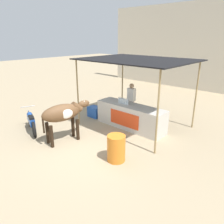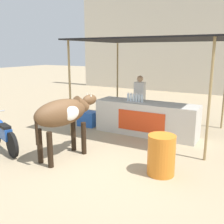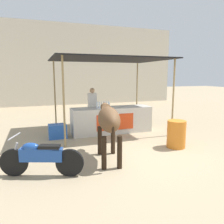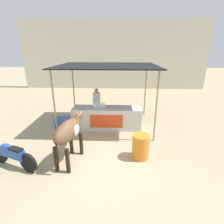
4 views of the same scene
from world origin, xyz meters
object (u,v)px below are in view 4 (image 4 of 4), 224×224
object	(u,v)px
stall_counter	(107,118)
vendor_behind_counter	(97,105)
cooler_box	(63,123)
water_barrel	(141,147)
cow	(69,131)
motorcycle_parked	(12,154)

from	to	relation	value
stall_counter	vendor_behind_counter	xyz separation A→B (m)	(-0.55, 0.75, 0.37)
cooler_box	water_barrel	xyz separation A→B (m)	(3.25, -2.19, 0.17)
water_barrel	cow	size ratio (longest dim) A/B	0.44
vendor_behind_counter	water_barrel	bearing A→B (deg)	-59.52
stall_counter	vendor_behind_counter	size ratio (longest dim) A/B	1.82
stall_counter	water_barrel	world-z (taller)	stall_counter
vendor_behind_counter	cooler_box	distance (m)	1.80
cooler_box	water_barrel	bearing A→B (deg)	-33.97
cooler_box	cow	world-z (taller)	cow
vendor_behind_counter	motorcycle_parked	world-z (taller)	vendor_behind_counter
cooler_box	motorcycle_parked	distance (m)	2.90
water_barrel	cow	bearing A→B (deg)	-173.51
water_barrel	motorcycle_parked	xyz separation A→B (m)	(-3.88, -0.63, 0.02)
stall_counter	motorcycle_parked	bearing A→B (deg)	-132.11
stall_counter	motorcycle_parked	distance (m)	3.94
stall_counter	cooler_box	bearing A→B (deg)	-177.23
vendor_behind_counter	cow	world-z (taller)	vendor_behind_counter
stall_counter	cooler_box	world-z (taller)	stall_counter
cooler_box	water_barrel	size ratio (longest dim) A/B	0.73
water_barrel	motorcycle_parked	size ratio (longest dim) A/B	0.48
stall_counter	water_barrel	bearing A→B (deg)	-61.46
cooler_box	motorcycle_parked	world-z (taller)	motorcycle_parked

